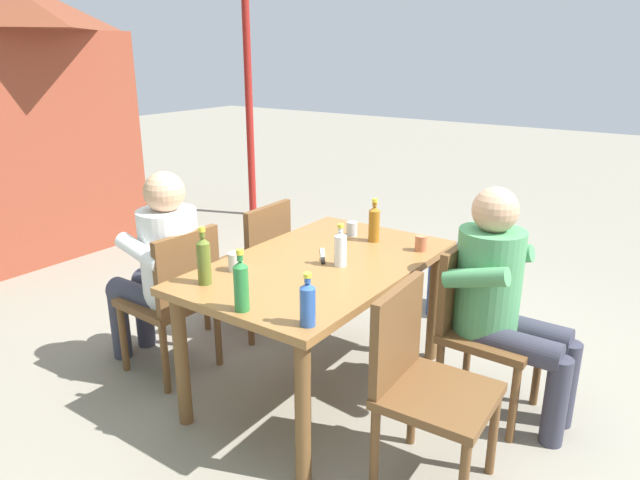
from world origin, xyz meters
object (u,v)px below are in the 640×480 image
lamp_post (246,26)px  person_in_white_shirt (503,294)px  bottle_blue (308,303)px  cup_steel (352,229)px  backpack_by_near_side (449,281)px  person_in_plaid_shirt (161,262)px  chair_far_right (255,260)px  chair_near_right (478,320)px  table_knife (323,257)px  dining_table (320,279)px  bottle_green (241,284)px  bottle_clear (340,248)px  chair_far_left (176,294)px  bottle_amber (374,223)px  cup_glass (235,262)px  bottle_olive (204,260)px  cup_terracotta (421,243)px  chair_near_left (421,378)px

lamp_post → person_in_white_shirt: bearing=-121.2°
bottle_blue → cup_steel: 1.19m
backpack_by_near_side → person_in_plaid_shirt: bearing=147.7°
chair_far_right → cup_steel: chair_far_right is taller
chair_near_right → person_in_white_shirt: person_in_white_shirt is taller
backpack_by_near_side → lamp_post: (1.12, 2.83, 1.78)m
chair_near_right → table_knife: bearing=109.1°
dining_table → backpack_by_near_side: bearing=-8.0°
bottle_green → bottle_clear: (0.68, -0.05, -0.02)m
backpack_by_near_side → lamp_post: lamp_post is taller
dining_table → chair_far_left: 0.83m
chair_far_left → bottle_amber: 1.18m
chair_far_left → cup_glass: chair_far_left is taller
chair_near_right → chair_far_right: 1.50m
bottle_clear → backpack_by_near_side: bottle_clear is taller
chair_near_right → lamp_post: lamp_post is taller
table_knife → bottle_olive: bearing=157.5°
chair_far_left → person_in_white_shirt: size_ratio=0.74×
bottle_green → person_in_plaid_shirt: bearing=70.0°
person_in_plaid_shirt → table_knife: person_in_plaid_shirt is taller
chair_far_right → cup_terracotta: (0.13, -1.10, 0.29)m
chair_far_right → person_in_white_shirt: bearing=-90.1°
chair_near_left → person_in_plaid_shirt: size_ratio=0.74×
chair_far_right → cup_glass: size_ratio=9.41×
chair_near_right → cup_steel: 0.91m
chair_far_left → bottle_clear: bottle_clear is taller
person_in_white_shirt → cup_glass: 1.32m
bottle_clear → person_in_white_shirt: bearing=-67.2°
bottle_olive → cup_glass: size_ratio=3.01×
chair_far_right → lamp_post: (2.12, 1.90, 1.52)m
chair_near_left → bottle_green: size_ratio=3.20×
chair_far_right → bottle_green: bottle_green is taller
chair_near_left → bottle_olive: size_ratio=3.13×
person_in_white_shirt → bottle_green: bearing=141.3°
chair_near_right → backpack_by_near_side: 1.17m
person_in_plaid_shirt → bottle_clear: size_ratio=5.35×
bottle_blue → bottle_green: bottle_green is taller
backpack_by_near_side → cup_terracotta: bearing=-169.3°
person_in_white_shirt → cup_steel: size_ratio=14.10×
cup_terracotta → chair_near_left: bearing=-153.2°
chair_far_left → chair_far_right: size_ratio=1.00×
chair_far_left → bottle_blue: 1.21m
person_in_plaid_shirt → table_knife: (0.39, -0.83, 0.09)m
bottle_green → bottle_blue: bearing=-81.4°
chair_far_right → table_knife: (-0.27, -0.72, 0.26)m
person_in_white_shirt → bottle_green: size_ratio=4.34×
person_in_white_shirt → bottle_amber: 0.83m
cup_terracotta → person_in_plaid_shirt: bearing=123.2°
chair_far_left → cup_terracotta: (0.79, -1.10, 0.29)m
chair_far_right → dining_table: bearing=-113.8°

